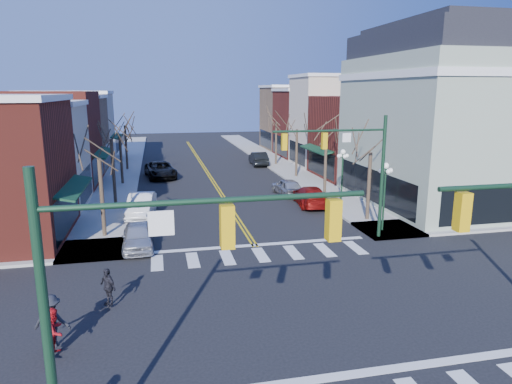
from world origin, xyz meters
TOP-DOWN VIEW (x-y plane):
  - ground at (0.00, 0.00)m, footprint 160.00×160.00m
  - sidewalk_left at (-8.75, 20.00)m, footprint 3.50×70.00m
  - sidewalk_right at (8.75, 20.00)m, footprint 3.50×70.00m
  - bldg_left_stucco_a at (-15.50, 19.50)m, footprint 10.00×7.00m
  - bldg_left_brick_b at (-15.50, 27.50)m, footprint 10.00×9.00m
  - bldg_left_tan at (-15.50, 35.75)m, footprint 10.00×7.50m
  - bldg_left_stucco_b at (-15.50, 43.50)m, footprint 10.00×8.00m
  - bldg_right_brick_a at (15.50, 25.75)m, footprint 10.00×8.50m
  - bldg_right_stucco at (15.50, 33.50)m, footprint 10.00×7.00m
  - bldg_right_brick_b at (15.50, 41.00)m, footprint 10.00×8.00m
  - bldg_right_tan at (15.50, 49.00)m, footprint 10.00×8.00m
  - victorian_corner at (16.50, 14.50)m, footprint 12.25×14.25m
  - traffic_mast_near_left at (-5.55, -7.40)m, footprint 6.60×0.28m
  - traffic_mast_far_right at (5.55, 7.40)m, footprint 6.60×0.28m
  - lamppost_corner at (8.20, 8.50)m, footprint 0.36×0.36m
  - lamppost_midblock at (8.20, 15.00)m, footprint 0.36×0.36m
  - tree_left_a at (-8.40, 11.00)m, footprint 0.24×0.24m
  - tree_left_b at (-8.40, 19.00)m, footprint 0.24×0.24m
  - tree_left_c at (-8.40, 27.00)m, footprint 0.24×0.24m
  - tree_left_d at (-8.40, 35.00)m, footprint 0.24×0.24m
  - tree_right_a at (8.40, 11.00)m, footprint 0.24×0.24m
  - tree_right_b at (8.40, 19.00)m, footprint 0.24×0.24m
  - tree_right_c at (8.40, 27.00)m, footprint 0.24×0.24m
  - tree_right_d at (8.40, 35.00)m, footprint 0.24×0.24m
  - car_left_near at (-6.40, 8.67)m, footprint 1.75×4.13m
  - car_left_mid at (-6.40, 15.47)m, footprint 2.16×4.88m
  - car_left_far at (-4.89, 29.85)m, footprint 3.37×6.06m
  - car_right_near at (6.05, 15.88)m, footprint 2.56×5.24m
  - car_right_mid at (5.34, 19.62)m, footprint 2.07×4.29m
  - car_right_far at (6.40, 35.41)m, footprint 1.85×4.82m
  - pedestrian_red_b at (-8.63, -1.72)m, footprint 0.80×0.92m
  - pedestrian_dark_a at (-7.30, 1.57)m, footprint 0.87×0.94m
  - pedestrian_dark_b at (-8.83, -1.18)m, footprint 1.28×0.88m

SIDE VIEW (x-z plane):
  - ground at x=0.00m, z-range 0.00..0.00m
  - sidewalk_left at x=-8.75m, z-range 0.00..0.15m
  - sidewalk_right at x=8.75m, z-range 0.00..0.15m
  - car_left_near at x=-6.40m, z-range 0.00..1.39m
  - car_right_mid at x=5.34m, z-range 0.00..1.41m
  - car_right_near at x=6.05m, z-range 0.00..1.47m
  - car_left_mid at x=-6.40m, z-range 0.00..1.56m
  - car_right_far at x=6.40m, z-range 0.00..1.57m
  - car_left_far at x=-4.89m, z-range 0.00..1.60m
  - pedestrian_dark_a at x=-7.30m, z-range 0.15..1.69m
  - pedestrian_red_b at x=-8.63m, z-range 0.15..1.78m
  - pedestrian_dark_b at x=-8.83m, z-range 0.15..1.98m
  - tree_left_c at x=-8.40m, z-range 0.00..4.55m
  - tree_right_a at x=8.40m, z-range 0.00..4.62m
  - tree_left_a at x=-8.40m, z-range 0.00..4.76m
  - tree_right_c at x=8.40m, z-range 0.00..4.83m
  - tree_left_d at x=-8.40m, z-range 0.00..4.90m
  - tree_right_d at x=8.40m, z-range 0.00..4.97m
  - tree_left_b at x=-8.40m, z-range 0.00..5.04m
  - tree_right_b at x=8.40m, z-range 0.00..5.18m
  - lamppost_corner at x=8.20m, z-range 0.80..5.13m
  - lamppost_midblock at x=8.20m, z-range 0.80..5.13m
  - bldg_left_stucco_a at x=-15.50m, z-range 0.00..7.50m
  - bldg_left_tan at x=-15.50m, z-range 0.00..7.80m
  - bldg_right_brick_a at x=15.50m, z-range 0.00..8.00m
  - bldg_left_stucco_b at x=-15.50m, z-range 0.00..8.20m
  - bldg_left_brick_b at x=-15.50m, z-range 0.00..8.50m
  - bldg_right_brick_b at x=15.50m, z-range 0.00..8.50m
  - bldg_right_tan at x=15.50m, z-range 0.00..9.00m
  - traffic_mast_near_left at x=-5.55m, z-range 1.11..8.31m
  - traffic_mast_far_right at x=5.55m, z-range 1.11..8.31m
  - bldg_right_stucco at x=15.50m, z-range 0.00..10.00m
  - victorian_corner at x=16.50m, z-range 0.01..13.31m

